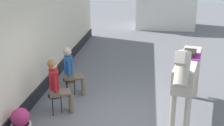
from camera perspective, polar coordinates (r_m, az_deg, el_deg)
ground_plane at (r=9.72m, az=3.66°, el=-2.59°), size 40.00×40.00×0.00m
pub_facade_wall at (r=8.38m, az=-14.52°, el=4.39°), size 0.34×14.00×3.40m
seated_visitor_near at (r=7.24m, az=-10.56°, el=-3.93°), size 0.61×0.49×1.39m
seated_visitor_far at (r=8.19m, az=-7.89°, el=-1.08°), size 0.61×0.48×1.39m
saddled_horse_center at (r=7.10m, az=14.26°, el=-1.34°), size 0.96×2.95×2.06m
flower_planter_middle at (r=6.67m, az=-17.13°, el=-10.74°), size 0.43×0.43×0.64m
satchel_bag at (r=9.24m, az=-8.02°, el=-3.22°), size 0.28×0.28×0.20m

